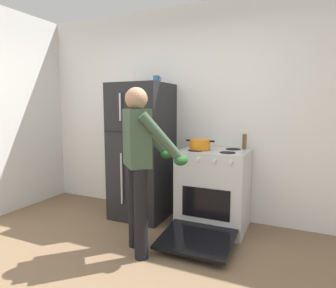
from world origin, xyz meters
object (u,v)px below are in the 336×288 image
Objects in this scene: refrigerator at (142,151)px; red_pot at (200,144)px; pepper_mill at (244,141)px; person_cook at (141,156)px; stove_range at (213,190)px; coffee_mug at (156,79)px.

red_pot is at bearing -3.58° from refrigerator.
pepper_mill is (1.25, 0.20, 0.16)m from refrigerator.
person_cook reaches higher than red_pot.
red_pot is (0.79, -0.05, 0.14)m from refrigerator.
pepper_mill is at bearing 9.08° from refrigerator.
pepper_mill is at bearing 36.01° from stove_range.
red_pot is 3.00× the size of coffee_mug.
stove_range is (0.95, -0.02, -0.40)m from refrigerator.
person_cook is 0.88m from red_pot.
person_cook is (-0.48, -0.84, 0.50)m from stove_range.
person_cook reaches higher than stove_range.
stove_range is at bearing -5.04° from coffee_mug.
person_cook is at bearing -61.40° from refrigerator.
coffee_mug is (0.18, 0.05, 0.90)m from refrigerator.
pepper_mill is at bearing 28.52° from red_pot.
person_cook is at bearing -119.78° from stove_range.
refrigerator is 1.39× the size of stove_range.
coffee_mug is at bearing 174.96° from stove_range.
refrigerator is at bearing 178.93° from stove_range.
person_cook is 9.23× the size of pepper_mill.
red_pot is (0.32, 0.81, 0.04)m from person_cook.
refrigerator reaches higher than stove_range.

